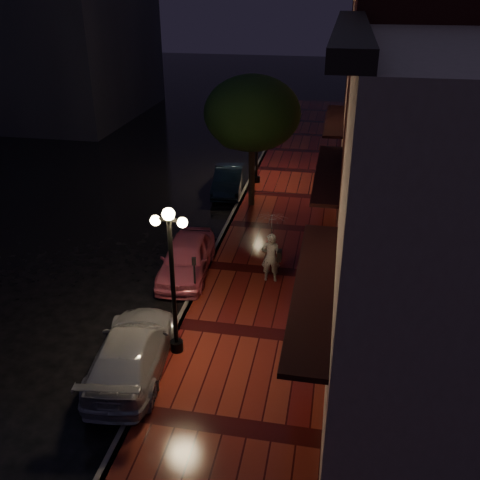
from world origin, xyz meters
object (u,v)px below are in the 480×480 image
Objects in this scene: silver_car at (132,351)px; street_tree at (252,116)px; woman_with_umbrella at (271,237)px; streetlamp_far at (257,135)px; parking_meter at (195,274)px; navy_car at (229,180)px; streetlamp_near at (172,274)px; pink_car at (187,258)px.

street_tree is at bearing -102.32° from silver_car.
silver_car is 6.11m from woman_with_umbrella.
streetlamp_far reaches higher than parking_meter.
streetlamp_far reaches higher than navy_car.
streetlamp_near is at bearing -90.20° from navy_car.
pink_car is at bearing -93.94° from navy_car.
streetlamp_far is 2.63m from navy_car.
navy_car is at bearing -95.58° from silver_car.
parking_meter is at bearing -91.02° from streetlamp_far.
street_tree is at bearing -85.09° from streetlamp_far.
navy_car is 13.58m from silver_car.
streetlamp_far is at bearing 42.53° from navy_car.
street_tree reaches higher than parking_meter.
parking_meter is at bearing 32.90° from woman_with_umbrella.
street_tree is 1.52× the size of navy_car.
street_tree reaches higher than streetlamp_far.
silver_car is 3.04× the size of parking_meter.
woman_with_umbrella is at bearing 64.75° from streetlamp_near.
woman_with_umbrella is (3.21, -8.38, 1.17)m from navy_car.
streetlamp_far is 11.36m from parking_meter.
street_tree is at bearing 88.65° from streetlamp_near.
pink_car reaches higher than navy_car.
pink_car is at bearing -95.66° from streetlamp_far.
navy_car is at bearing 87.27° from pink_car.
streetlamp_far is 0.74× the size of street_tree.
streetlamp_near is at bearing -82.08° from pink_car.
streetlamp_far is 2.92× the size of parking_meter.
streetlamp_far is at bearing 90.00° from streetlamp_near.
woman_with_umbrella reaches higher than navy_car.
street_tree is 8.86m from parking_meter.
street_tree is (0.26, -3.01, 1.64)m from streetlamp_far.
streetlamp_far is at bearing 94.91° from street_tree.
streetlamp_near is 4.90m from pink_car.
streetlamp_near reaches higher than woman_with_umbrella.
streetlamp_far reaches higher than silver_car.
navy_car is at bearing -132.02° from streetlamp_far.
silver_car is (0.00, -5.29, -0.04)m from pink_car.
streetlamp_far is 3.44m from street_tree.
navy_car is (-1.43, 1.71, -3.62)m from street_tree.
pink_car is 0.90× the size of silver_car.
silver_car is at bearing -114.45° from parking_meter.
woman_with_umbrella is (1.78, -6.66, -2.45)m from street_tree.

